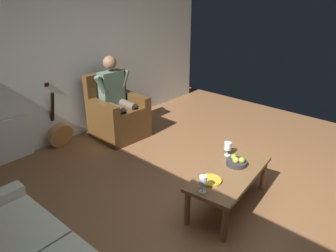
% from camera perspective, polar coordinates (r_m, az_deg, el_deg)
% --- Properties ---
extents(ground_plane, '(6.61, 6.61, 0.00)m').
position_cam_1_polar(ground_plane, '(3.70, 9.49, -13.57)').
color(ground_plane, brown).
extents(wall_back, '(5.80, 0.06, 2.66)m').
position_cam_1_polar(wall_back, '(5.06, -17.43, 12.55)').
color(wall_back, white).
rests_on(wall_back, ground).
extents(armchair, '(0.77, 0.78, 1.01)m').
position_cam_1_polar(armchair, '(5.11, -9.17, 1.90)').
color(armchair, '#503317').
rests_on(armchair, ground).
extents(person_seated, '(0.65, 0.58, 1.29)m').
position_cam_1_polar(person_seated, '(4.98, -9.35, 5.59)').
color(person_seated, '#4F6551').
rests_on(person_seated, ground).
extents(coffee_table, '(1.19, 0.64, 0.44)m').
position_cam_1_polar(coffee_table, '(3.47, 11.12, -8.98)').
color(coffee_table, brown).
rests_on(coffee_table, ground).
extents(guitar, '(0.39, 0.33, 0.98)m').
position_cam_1_polar(guitar, '(5.01, -19.04, -1.16)').
color(guitar, '#AE7C47').
rests_on(guitar, ground).
extents(radiator, '(0.59, 0.06, 0.60)m').
position_cam_1_polar(radiator, '(4.84, -26.85, -2.39)').
color(radiator, white).
rests_on(radiator, ground).
extents(wine_glass_near, '(0.08, 0.08, 0.18)m').
position_cam_1_polar(wine_glass_near, '(3.02, 6.38, -9.94)').
color(wine_glass_near, silver).
rests_on(wine_glass_near, coffee_table).
extents(wine_glass_far, '(0.08, 0.08, 0.16)m').
position_cam_1_polar(wine_glass_far, '(3.70, 10.78, -3.70)').
color(wine_glass_far, silver).
rests_on(wine_glass_far, coffee_table).
extents(fruit_bowl, '(0.23, 0.23, 0.11)m').
position_cam_1_polar(fruit_bowl, '(3.56, 12.36, -6.34)').
color(fruit_bowl, '#2E2D2F').
rests_on(fruit_bowl, coffee_table).
extents(decorative_dish, '(0.22, 0.22, 0.02)m').
position_cam_1_polar(decorative_dish, '(3.24, 7.72, -9.74)').
color(decorative_dish, gold).
rests_on(decorative_dish, coffee_table).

